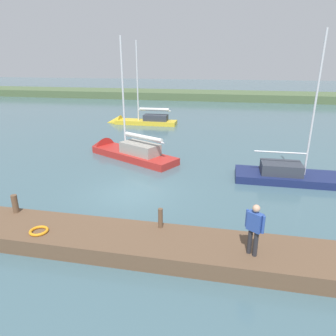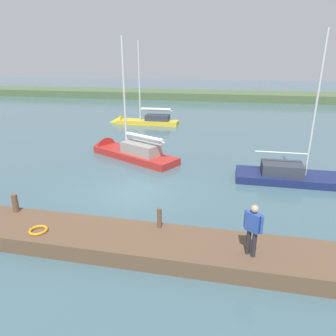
{
  "view_description": "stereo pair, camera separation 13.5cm",
  "coord_description": "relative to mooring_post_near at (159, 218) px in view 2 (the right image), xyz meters",
  "views": [
    {
      "loc": [
        -4.55,
        13.29,
        6.3
      ],
      "look_at": [
        -1.9,
        0.14,
        1.56
      ],
      "focal_mm": 32.55,
      "sensor_mm": 36.0,
      "label": 1
    },
    {
      "loc": [
        -4.68,
        13.26,
        6.3
      ],
      "look_at": [
        -1.9,
        0.14,
        1.56
      ],
      "focal_mm": 32.55,
      "sensor_mm": 36.0,
      "label": 2
    }
  ],
  "objects": [
    {
      "name": "life_ring_buoy",
      "position": [
        4.14,
        1.19,
        -0.32
      ],
      "size": [
        0.66,
        0.66,
        0.1
      ],
      "primitive_type": "torus",
      "color": "orange",
      "rests_on": "dock_pier"
    },
    {
      "name": "sailboat_inner_slip",
      "position": [
        4.97,
        -9.96,
        -0.73
      ],
      "size": [
        7.79,
        5.3,
        8.62
      ],
      "rotation": [
        0.0,
        0.0,
        -0.49
      ],
      "color": "#B22823",
      "rests_on": "ground_plane"
    },
    {
      "name": "dock_pier",
      "position": [
        2.37,
        0.76,
        -0.66
      ],
      "size": [
        23.65,
        2.16,
        0.58
      ],
      "primitive_type": "cube",
      "color": "brown",
      "rests_on": "ground_plane"
    },
    {
      "name": "far_shoreline",
      "position": [
        2.37,
        -45.22,
        -0.95
      ],
      "size": [
        180.0,
        8.0,
        2.4
      ],
      "primitive_type": "cube",
      "color": "#4C603D",
      "rests_on": "ground_plane"
    },
    {
      "name": "ground_plane",
      "position": [
        2.37,
        -3.81,
        -0.95
      ],
      "size": [
        200.0,
        200.0,
        0.0
      ],
      "primitive_type": "plane",
      "color": "#42606B"
    },
    {
      "name": "sailboat_far_left",
      "position": [
        -7.4,
        -7.25,
        -0.86
      ],
      "size": [
        7.99,
        2.1,
        8.79
      ],
      "rotation": [
        0.0,
        0.0,
        3.14
      ],
      "color": "navy",
      "rests_on": "ground_plane"
    },
    {
      "name": "mooring_post_near",
      "position": [
        0.0,
        0.0,
        0.0
      ],
      "size": [
        0.17,
        0.17,
        0.74
      ],
      "primitive_type": "cylinder",
      "color": "brown",
      "rests_on": "dock_pier"
    },
    {
      "name": "mooring_post_far",
      "position": [
        5.91,
        0.0,
        -0.0
      ],
      "size": [
        0.23,
        0.23,
        0.74
      ],
      "primitive_type": "cylinder",
      "color": "brown",
      "rests_on": "dock_pier"
    },
    {
      "name": "person_on_dock",
      "position": [
        -3.15,
        1.04,
        0.62
      ],
      "size": [
        0.54,
        0.45,
        1.71
      ],
      "rotation": [
        0.0,
        0.0,
        4.08
      ],
      "color": "#28282D",
      "rests_on": "dock_pier"
    },
    {
      "name": "sailboat_behind_pier",
      "position": [
        7.16,
        -21.07,
        -0.78
      ],
      "size": [
        7.51,
        1.7,
        9.0
      ],
      "rotation": [
        0.0,
        0.0,
        -0.0
      ],
      "color": "gold",
      "rests_on": "ground_plane"
    }
  ]
}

